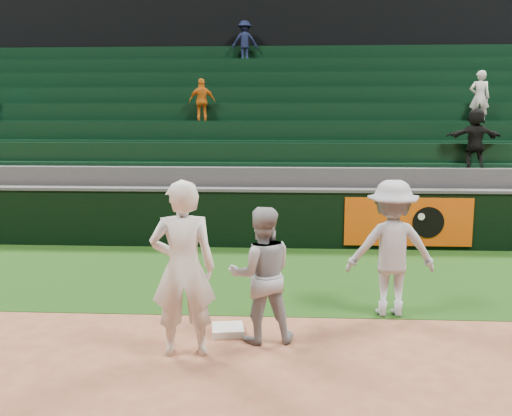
{
  "coord_description": "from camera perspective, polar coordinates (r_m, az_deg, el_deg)",
  "views": [
    {
      "loc": [
        0.52,
        -6.63,
        2.75
      ],
      "look_at": [
        0.02,
        2.3,
        1.3
      ],
      "focal_mm": 40.0,
      "sensor_mm": 36.0,
      "label": 1
    }
  ],
  "objects": [
    {
      "name": "first_base",
      "position": [
        7.46,
        -2.84,
        -12.07
      ],
      "size": [
        0.45,
        0.45,
        0.09
      ],
      "primitive_type": "cube",
      "rotation": [
        0.0,
        0.0,
        0.16
      ],
      "color": "white",
      "rests_on": "ground"
    },
    {
      "name": "first_baseman",
      "position": [
        6.58,
        -7.3,
        -6.05
      ],
      "size": [
        0.81,
        0.6,
        2.05
      ],
      "primitive_type": "imported",
      "rotation": [
        0.0,
        0.0,
        3.29
      ],
      "color": "silver",
      "rests_on": "ground"
    },
    {
      "name": "upper_deck",
      "position": [
        24.3,
        2.03,
        16.88
      ],
      "size": [
        40.0,
        12.0,
        12.0
      ],
      "primitive_type": "cube",
      "color": "black",
      "rests_on": "ground"
    },
    {
      "name": "baserunner",
      "position": [
        6.98,
        0.55,
        -6.69
      ],
      "size": [
        0.91,
        0.77,
        1.68
      ],
      "primitive_type": "imported",
      "rotation": [
        0.0,
        0.0,
        3.32
      ],
      "color": "#989BA1",
      "rests_on": "ground"
    },
    {
      "name": "stadium_seating",
      "position": [
        15.64,
        1.27,
        5.36
      ],
      "size": [
        36.0,
        5.95,
        5.56
      ],
      "color": "#39393C",
      "rests_on": "ground"
    },
    {
      "name": "field_wall",
      "position": [
        12.02,
        0.79,
        -0.93
      ],
      "size": [
        36.0,
        0.45,
        1.25
      ],
      "color": "black",
      "rests_on": "ground"
    },
    {
      "name": "foul_grass",
      "position": [
        10.03,
        0.09,
        -6.69
      ],
      "size": [
        36.0,
        4.2,
        0.01
      ],
      "primitive_type": "cube",
      "color": "#13330C",
      "rests_on": "ground"
    },
    {
      "name": "ground",
      "position": [
        7.19,
        -1.24,
        -13.26
      ],
      "size": [
        70.0,
        70.0,
        0.0
      ],
      "primitive_type": "plane",
      "color": "brown",
      "rests_on": "ground"
    },
    {
      "name": "base_coach",
      "position": [
        8.06,
        13.38,
        -3.94
      ],
      "size": [
        1.25,
        0.75,
        1.88
      ],
      "primitive_type": "imported",
      "rotation": [
        0.0,
        0.0,
        3.19
      ],
      "color": "#A7AAB5",
      "rests_on": "foul_grass"
    }
  ]
}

